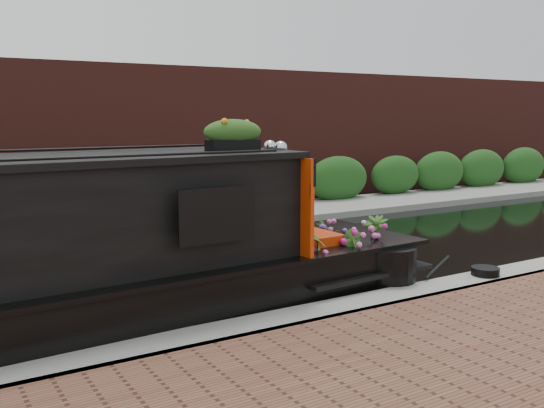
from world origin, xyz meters
TOP-DOWN VIEW (x-y plane):
  - ground at (0.00, 0.00)m, footprint 80.00×80.00m
  - near_bank_coping at (0.00, -3.30)m, footprint 40.00×0.60m
  - far_bank_path at (0.00, 4.20)m, footprint 40.00×2.40m
  - far_hedge at (0.00, 5.10)m, footprint 40.00×1.10m
  - far_brick_wall at (0.00, 7.20)m, footprint 40.00×1.00m
  - rope_fender at (2.40, -2.04)m, footprint 0.31×0.36m
  - coiled_mooring_rope at (3.04, -3.26)m, footprint 0.42×0.42m

SIDE VIEW (x-z plane):
  - ground at x=0.00m, z-range 0.00..0.00m
  - near_bank_coping at x=0.00m, z-range -0.25..0.25m
  - far_bank_path at x=0.00m, z-range -0.17..0.17m
  - far_hedge at x=0.00m, z-range -1.40..1.40m
  - far_brick_wall at x=0.00m, z-range -4.00..4.00m
  - rope_fender at x=2.40m, z-range 0.00..0.31m
  - coiled_mooring_rope at x=3.04m, z-range 0.25..0.37m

